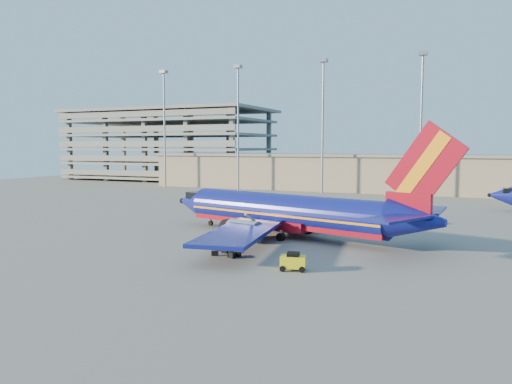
% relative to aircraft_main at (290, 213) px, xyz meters
% --- Properties ---
extents(ground, '(220.00, 220.00, 0.00)m').
position_rel_aircraft_main_xyz_m(ground, '(-5.90, 4.92, -2.70)').
color(ground, slate).
rests_on(ground, ground).
extents(terminal_building, '(122.00, 16.00, 8.50)m').
position_rel_aircraft_main_xyz_m(terminal_building, '(4.10, 62.92, 1.62)').
color(terminal_building, gray).
rests_on(terminal_building, ground).
extents(parking_garage, '(62.00, 32.00, 21.40)m').
position_rel_aircraft_main_xyz_m(parking_garage, '(-67.90, 78.97, 9.03)').
color(parking_garage, slate).
rests_on(parking_garage, ground).
extents(light_mast_row, '(101.60, 1.60, 28.65)m').
position_rel_aircraft_main_xyz_m(light_mast_row, '(-0.90, 50.92, 14.85)').
color(light_mast_row, gray).
rests_on(light_mast_row, ground).
extents(aircraft_main, '(36.50, 34.63, 12.64)m').
position_rel_aircraft_main_xyz_m(aircraft_main, '(0.00, 0.00, 0.00)').
color(aircraft_main, navy).
rests_on(aircraft_main, ground).
extents(baggage_tug, '(2.33, 1.71, 1.51)m').
position_rel_aircraft_main_xyz_m(baggage_tug, '(5.46, -14.62, -1.91)').
color(baggage_tug, yellow).
rests_on(baggage_tug, ground).
extents(luggage_pile, '(3.11, 2.80, 0.54)m').
position_rel_aircraft_main_xyz_m(luggage_pile, '(-2.18, -11.58, -2.47)').
color(luggage_pile, black).
rests_on(luggage_pile, ground).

